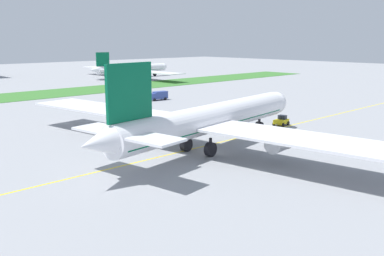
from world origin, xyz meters
name	(u,v)px	position (x,y,z in m)	size (l,w,h in m)	color
ground_plane	(210,152)	(0.00, 0.00, 0.00)	(600.00, 600.00, 0.00)	gray
apron_taxi_line	(195,148)	(0.00, 3.79, 0.00)	(280.00, 0.36, 0.01)	yellow
grass_median_strip	(4,98)	(0.00, 96.08, 0.05)	(320.00, 24.00, 0.10)	#38722D
airliner_foreground	(208,120)	(0.60, 1.29, 5.43)	(53.78, 87.10, 15.98)	white
pushback_tug	(281,121)	(28.50, 5.32, 1.03)	(5.59, 3.05, 2.27)	yellow
ground_crew_wingwalker_port	(227,131)	(11.65, 6.76, 1.06)	(0.47, 0.53, 1.74)	black
ground_crew_marshaller_front	(169,134)	(1.12, 12.47, 1.05)	(0.59, 0.36, 1.73)	black
service_truck_fuel_bowser	(158,95)	(33.93, 56.16, 1.54)	(6.30, 3.08, 2.80)	#33478C
parked_airliner_far_centre	(130,69)	(74.87, 129.48, 4.47)	(46.92, 75.74, 13.15)	white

